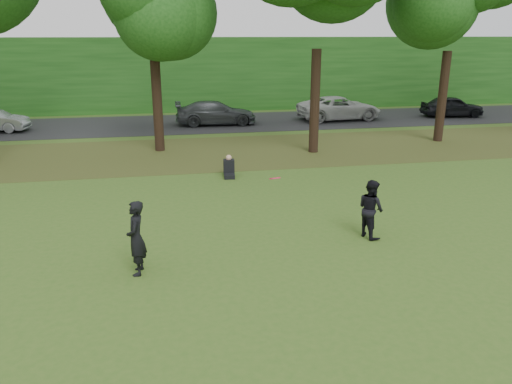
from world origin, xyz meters
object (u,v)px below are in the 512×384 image
(player_left, at_px, (136,238))
(seated_person, at_px, (229,168))
(player_right, at_px, (371,209))
(frisbee, at_px, (275,178))

(player_left, height_order, seated_person, player_left)
(player_right, relative_size, seated_person, 1.92)
(player_right, bearing_deg, player_left, 83.29)
(player_left, distance_m, player_right, 6.18)
(player_left, relative_size, player_right, 1.09)
(frisbee, relative_size, seated_person, 0.44)
(player_left, distance_m, frisbee, 3.46)
(player_right, distance_m, frisbee, 3.19)
(frisbee, xyz_separation_m, seated_person, (-0.11, 7.43, -1.72))
(player_left, bearing_deg, frisbee, 99.03)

